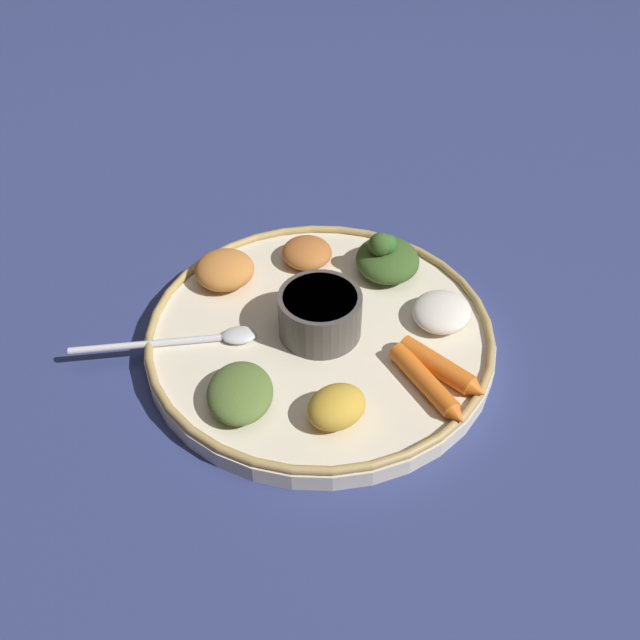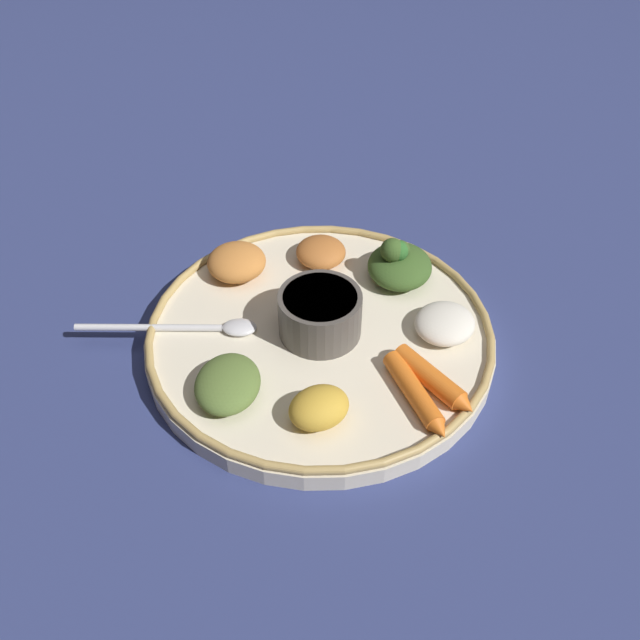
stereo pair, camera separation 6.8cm
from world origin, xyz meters
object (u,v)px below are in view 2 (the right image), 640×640
at_px(spoon, 195,327).
at_px(carrot_near_spoon, 416,395).
at_px(greens_pile, 399,263).
at_px(carrot_outer, 434,380).
at_px(center_bowl, 320,313).

distance_m(spoon, carrot_near_spoon, 0.23).
xyz_separation_m(spoon, greens_pile, (-0.15, -0.16, 0.02)).
xyz_separation_m(greens_pile, carrot_outer, (-0.09, 0.13, -0.01)).
bearing_deg(spoon, carrot_outer, -171.39).
relative_size(spoon, carrot_near_spoon, 1.93).
bearing_deg(greens_pile, carrot_outer, 123.98).
distance_m(carrot_near_spoon, carrot_outer, 0.02).
bearing_deg(carrot_outer, center_bowl, -8.76).
xyz_separation_m(center_bowl, spoon, (0.11, 0.05, -0.02)).
relative_size(center_bowl, carrot_outer, 0.89).
height_order(carrot_near_spoon, carrot_outer, carrot_outer).
bearing_deg(center_bowl, carrot_outer, 171.24).
xyz_separation_m(spoon, carrot_outer, (-0.23, -0.04, 0.01)).
bearing_deg(center_bowl, spoon, 26.43).
distance_m(center_bowl, greens_pile, 0.12).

